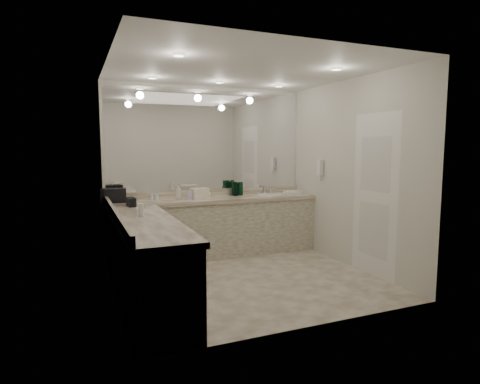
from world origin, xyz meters
name	(u,v)px	position (x,y,z in m)	size (l,w,h in m)	color
floor	(246,278)	(0.00, 0.00, 0.00)	(3.20, 3.20, 0.00)	beige
ceiling	(246,69)	(0.00, 0.00, 2.60)	(3.20, 3.20, 0.00)	white
wall_back	(208,170)	(0.00, 1.50, 1.30)	(3.20, 0.02, 2.60)	beige
wall_left	(111,181)	(-1.60, 0.00, 1.30)	(0.02, 3.00, 2.60)	beige
wall_right	(351,174)	(1.60, 0.00, 1.30)	(0.02, 3.00, 2.60)	beige
vanity_back_base	(215,228)	(0.00, 1.20, 0.42)	(3.20, 0.60, 0.84)	beige
vanity_back_top	(215,200)	(0.00, 1.19, 0.87)	(3.20, 0.64, 0.06)	beige
vanity_left_base	(146,264)	(-1.30, -0.30, 0.42)	(0.60, 2.40, 0.84)	beige
vanity_left_top	(146,223)	(-1.29, -0.30, 0.87)	(0.64, 2.42, 0.06)	beige
backsplash_back	(209,192)	(0.00, 1.48, 0.95)	(3.20, 0.04, 0.10)	beige
backsplash_left	(114,213)	(-1.58, 0.00, 0.95)	(0.04, 3.00, 0.10)	beige
mirror_back	(208,140)	(0.00, 1.49, 1.77)	(3.12, 0.01, 1.55)	white
mirror_left	(111,137)	(-1.59, 0.00, 1.77)	(0.01, 2.92, 1.55)	white
sink	(270,195)	(0.95, 1.20, 0.90)	(0.44, 0.44, 0.03)	white
faucet	(264,189)	(0.95, 1.41, 0.97)	(0.24, 0.16, 0.14)	silver
wall_phone	(320,168)	(1.56, 0.70, 1.35)	(0.06, 0.10, 0.24)	white
door	(374,195)	(1.59, -0.50, 1.05)	(0.02, 0.82, 2.10)	white
black_toiletry_bag	(114,196)	(-1.47, 1.21, 1.00)	(0.34, 0.21, 0.19)	black
black_bag_spill	(131,202)	(-1.30, 0.74, 0.96)	(0.09, 0.20, 0.11)	black
cream_cosmetic_case	(199,193)	(-0.24, 1.20, 0.98)	(0.26, 0.16, 0.15)	beige
hand_towel	(292,192)	(1.37, 1.23, 0.92)	(0.25, 0.17, 0.04)	white
lotion_left	(141,210)	(-1.30, -0.08, 0.97)	(0.06, 0.06, 0.15)	white
soap_bottle_a	(178,191)	(-0.55, 1.25, 1.01)	(0.09, 0.09, 0.22)	beige
soap_bottle_b	(190,193)	(-0.40, 1.16, 0.99)	(0.08, 0.08, 0.18)	#BAB0CC
soap_bottle_c	(207,193)	(-0.12, 1.21, 0.98)	(0.12, 0.12, 0.15)	#FFEF9E
green_bottle_0	(234,189)	(0.38, 1.34, 1.01)	(0.07, 0.07, 0.22)	#0B4725
green_bottle_1	(241,189)	(0.48, 1.30, 1.01)	(0.06, 0.06, 0.21)	#0B4725
green_bottle_2	(236,189)	(0.41, 1.33, 0.99)	(0.07, 0.07, 0.19)	#0B4725
green_bottle_3	(235,189)	(0.36, 1.25, 1.00)	(0.06, 0.06, 0.21)	#0B4725
green_bottle_4	(238,189)	(0.46, 1.36, 1.00)	(0.07, 0.07, 0.21)	#0B4725
amenity_bottle_0	(198,196)	(-0.24, 1.26, 0.93)	(0.06, 0.06, 0.07)	white
amenity_bottle_1	(192,195)	(-0.32, 1.31, 0.94)	(0.05, 0.05, 0.08)	silver
amenity_bottle_2	(231,192)	(0.31, 1.32, 0.96)	(0.04, 0.04, 0.12)	#3F3F4C
amenity_bottle_3	(152,197)	(-0.94, 1.30, 0.94)	(0.04, 0.04, 0.09)	silver
amenity_bottle_4	(156,197)	(-0.87, 1.30, 0.94)	(0.06, 0.06, 0.09)	silver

